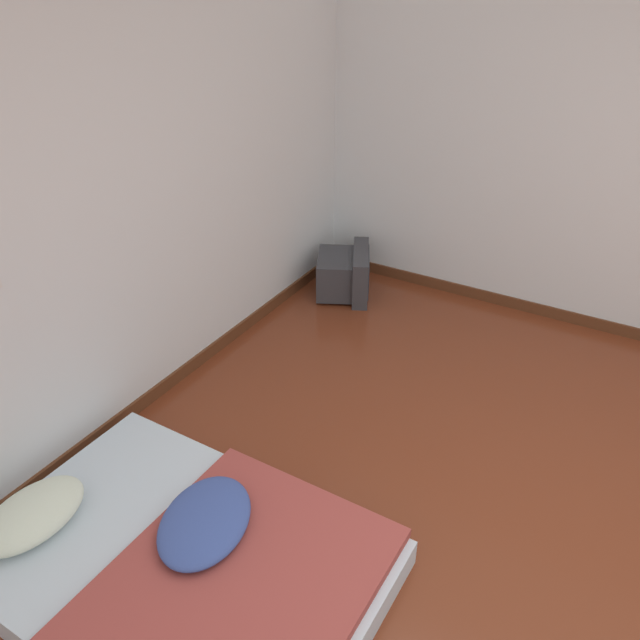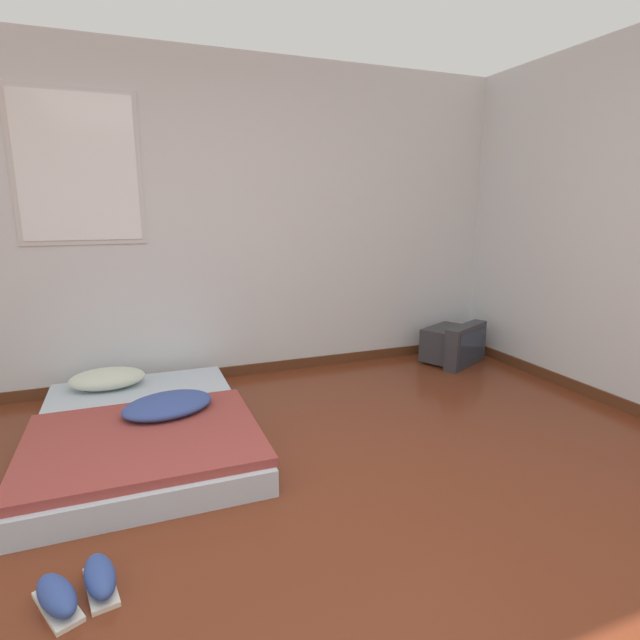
# 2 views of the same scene
# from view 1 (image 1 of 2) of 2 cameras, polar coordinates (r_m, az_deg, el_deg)

# --- Properties ---
(wall_back) EXTENTS (7.80, 0.08, 2.60)m
(wall_back) POSITION_cam_1_polar(r_m,az_deg,el_deg) (3.31, -22.92, 7.63)
(wall_back) COLOR silver
(wall_back) RESTS_ON ground_plane
(mattress_bed) EXTENTS (1.26, 1.80, 0.29)m
(mattress_bed) POSITION_cam_1_polar(r_m,az_deg,el_deg) (3.06, -12.71, -20.77)
(mattress_bed) COLOR silver
(mattress_bed) RESTS_ON ground_plane
(crt_tv) EXTENTS (0.65, 0.60, 0.38)m
(crt_tv) POSITION_cam_1_polar(r_m,az_deg,el_deg) (5.10, 2.35, 4.31)
(crt_tv) COLOR #333338
(crt_tv) RESTS_ON ground_plane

